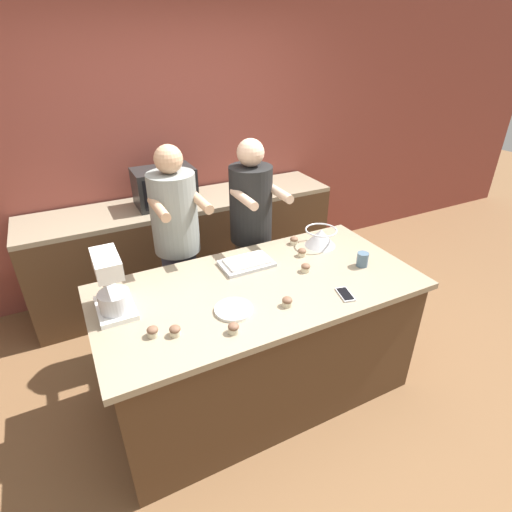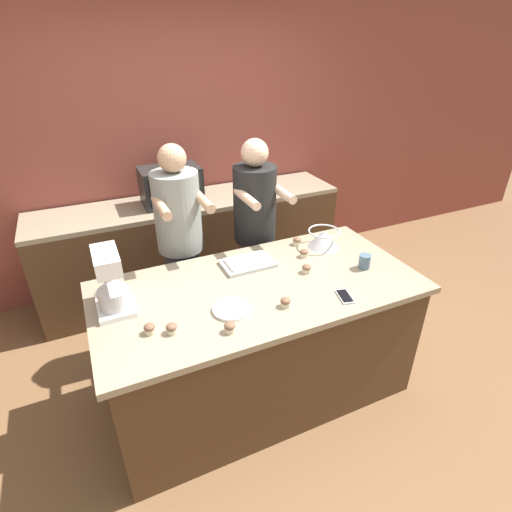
{
  "view_description": "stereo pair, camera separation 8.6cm",
  "coord_description": "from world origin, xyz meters",
  "px_view_note": "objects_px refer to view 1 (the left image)",
  "views": [
    {
      "loc": [
        -0.96,
        -1.84,
        2.25
      ],
      "look_at": [
        0.0,
        0.05,
        1.07
      ],
      "focal_mm": 28.0,
      "sensor_mm": 36.0,
      "label": 1
    },
    {
      "loc": [
        -0.89,
        -1.87,
        2.25
      ],
      "look_at": [
        0.0,
        0.05,
        1.07
      ],
      "focal_mm": 28.0,
      "sensor_mm": 36.0,
      "label": 2
    }
  ],
  "objects_px": {
    "cupcake_6": "(306,268)",
    "microwave_oven": "(165,187)",
    "cupcake_1": "(287,302)",
    "baking_tray": "(247,263)",
    "cupcake_4": "(294,240)",
    "mixing_bowl": "(321,237)",
    "small_plate": "(234,310)",
    "cupcake_3": "(234,328)",
    "stand_mixer": "(111,287)",
    "cupcake_0": "(153,331)",
    "drinking_glass": "(362,259)",
    "cupcake_5": "(175,331)",
    "person_right": "(251,236)",
    "cell_phone": "(345,294)",
    "cupcake_2": "(302,252)",
    "person_left": "(178,251)"
  },
  "relations": [
    {
      "from": "stand_mixer",
      "to": "small_plate",
      "type": "xyz_separation_m",
      "value": [
        0.59,
        -0.3,
        -0.15
      ]
    },
    {
      "from": "small_plate",
      "to": "cupcake_0",
      "type": "distance_m",
      "value": 0.46
    },
    {
      "from": "cell_phone",
      "to": "cupcake_0",
      "type": "height_order",
      "value": "cupcake_0"
    },
    {
      "from": "microwave_oven",
      "to": "cupcake_6",
      "type": "bearing_deg",
      "value": -71.14
    },
    {
      "from": "cupcake_6",
      "to": "stand_mixer",
      "type": "bearing_deg",
      "value": 173.92
    },
    {
      "from": "mixing_bowl",
      "to": "small_plate",
      "type": "distance_m",
      "value": 1.0
    },
    {
      "from": "cell_phone",
      "to": "stand_mixer",
      "type": "bearing_deg",
      "value": 159.51
    },
    {
      "from": "cupcake_6",
      "to": "microwave_oven",
      "type": "bearing_deg",
      "value": 108.86
    },
    {
      "from": "cupcake_1",
      "to": "cupcake_4",
      "type": "bearing_deg",
      "value": 55.33
    },
    {
      "from": "cupcake_3",
      "to": "cupcake_5",
      "type": "bearing_deg",
      "value": 156.83
    },
    {
      "from": "person_right",
      "to": "stand_mixer",
      "type": "bearing_deg",
      "value": -152.83
    },
    {
      "from": "person_right",
      "to": "cell_phone",
      "type": "relative_size",
      "value": 10.27
    },
    {
      "from": "cupcake_3",
      "to": "cupcake_6",
      "type": "height_order",
      "value": "same"
    },
    {
      "from": "baking_tray",
      "to": "cupcake_6",
      "type": "height_order",
      "value": "cupcake_6"
    },
    {
      "from": "small_plate",
      "to": "cupcake_0",
      "type": "relative_size",
      "value": 3.65
    },
    {
      "from": "mixing_bowl",
      "to": "cupcake_6",
      "type": "xyz_separation_m",
      "value": [
        -0.3,
        -0.26,
        -0.04
      ]
    },
    {
      "from": "microwave_oven",
      "to": "cupcake_2",
      "type": "xyz_separation_m",
      "value": [
        0.6,
        -1.28,
        -0.17
      ]
    },
    {
      "from": "small_plate",
      "to": "cupcake_3",
      "type": "relative_size",
      "value": 3.65
    },
    {
      "from": "baking_tray",
      "to": "cupcake_3",
      "type": "height_order",
      "value": "cupcake_3"
    },
    {
      "from": "microwave_oven",
      "to": "cupcake_3",
      "type": "bearing_deg",
      "value": -95.27
    },
    {
      "from": "cupcake_3",
      "to": "cupcake_5",
      "type": "xyz_separation_m",
      "value": [
        -0.28,
        0.12,
        0.0
      ]
    },
    {
      "from": "person_right",
      "to": "microwave_oven",
      "type": "distance_m",
      "value": 0.92
    },
    {
      "from": "stand_mixer",
      "to": "cupcake_5",
      "type": "bearing_deg",
      "value": -56.35
    },
    {
      "from": "microwave_oven",
      "to": "cupcake_0",
      "type": "distance_m",
      "value": 1.75
    },
    {
      "from": "person_left",
      "to": "cupcake_5",
      "type": "relative_size",
      "value": 27.46
    },
    {
      "from": "small_plate",
      "to": "cupcake_5",
      "type": "relative_size",
      "value": 3.65
    },
    {
      "from": "cupcake_4",
      "to": "small_plate",
      "type": "bearing_deg",
      "value": -143.32
    },
    {
      "from": "mixing_bowl",
      "to": "drinking_glass",
      "type": "height_order",
      "value": "mixing_bowl"
    },
    {
      "from": "person_left",
      "to": "mixing_bowl",
      "type": "height_order",
      "value": "person_left"
    },
    {
      "from": "baking_tray",
      "to": "cell_phone",
      "type": "height_order",
      "value": "baking_tray"
    },
    {
      "from": "person_left",
      "to": "stand_mixer",
      "type": "distance_m",
      "value": 0.82
    },
    {
      "from": "cell_phone",
      "to": "cupcake_2",
      "type": "bearing_deg",
      "value": 86.25
    },
    {
      "from": "cupcake_6",
      "to": "cupcake_1",
      "type": "bearing_deg",
      "value": -138.15
    },
    {
      "from": "cupcake_1",
      "to": "cupcake_6",
      "type": "relative_size",
      "value": 1.0
    },
    {
      "from": "microwave_oven",
      "to": "cupcake_1",
      "type": "bearing_deg",
      "value": -83.43
    },
    {
      "from": "stand_mixer",
      "to": "small_plate",
      "type": "distance_m",
      "value": 0.68
    },
    {
      "from": "cupcake_0",
      "to": "cupcake_5",
      "type": "height_order",
      "value": "same"
    },
    {
      "from": "mixing_bowl",
      "to": "small_plate",
      "type": "bearing_deg",
      "value": -153.73
    },
    {
      "from": "cupcake_4",
      "to": "cupcake_0",
      "type": "bearing_deg",
      "value": -155.15
    },
    {
      "from": "person_right",
      "to": "microwave_oven",
      "type": "height_order",
      "value": "person_right"
    },
    {
      "from": "small_plate",
      "to": "cupcake_3",
      "type": "height_order",
      "value": "cupcake_3"
    },
    {
      "from": "cupcake_0",
      "to": "cupcake_1",
      "type": "bearing_deg",
      "value": -6.8
    },
    {
      "from": "cupcake_2",
      "to": "cell_phone",
      "type": "bearing_deg",
      "value": -93.75
    },
    {
      "from": "drinking_glass",
      "to": "small_plate",
      "type": "height_order",
      "value": "drinking_glass"
    },
    {
      "from": "baking_tray",
      "to": "cupcake_4",
      "type": "distance_m",
      "value": 0.47
    },
    {
      "from": "small_plate",
      "to": "cupcake_2",
      "type": "distance_m",
      "value": 0.78
    },
    {
      "from": "small_plate",
      "to": "cupcake_4",
      "type": "height_order",
      "value": "cupcake_4"
    },
    {
      "from": "person_right",
      "to": "cupcake_1",
      "type": "relative_size",
      "value": 27.07
    },
    {
      "from": "cupcake_0",
      "to": "drinking_glass",
      "type": "bearing_deg",
      "value": 2.91
    },
    {
      "from": "person_right",
      "to": "cupcake_0",
      "type": "relative_size",
      "value": 27.07
    }
  ]
}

